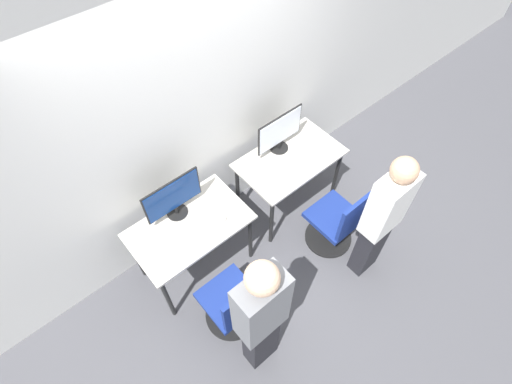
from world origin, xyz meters
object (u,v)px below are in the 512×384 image
keyboard_right (295,161)px  person_left (261,317)px  keyboard_left (197,235)px  mouse_left (222,217)px  office_chair_right (337,223)px  monitor_right (280,132)px  monitor_left (173,198)px  person_right (382,217)px  mouse_right (316,149)px  office_chair_left (234,305)px

keyboard_right → person_left: bearing=-142.7°
keyboard_left → mouse_left: (0.26, 0.00, 0.01)m
office_chair_right → keyboard_left: bearing=155.3°
keyboard_left → monitor_right: size_ratio=0.72×
monitor_right → keyboard_right: (0.00, -0.23, -0.21)m
keyboard_left → person_left: 0.92m
monitor_left → mouse_left: monitor_left is taller
monitor_right → office_chair_right: 1.04m
office_chair_right → person_right: 0.62m
keyboard_right → person_right: person_right is taller
monitor_left → keyboard_right: 1.23m
mouse_left → mouse_right: size_ratio=1.00×
monitor_left → mouse_left: size_ratio=5.86×
mouse_right → person_right: person_right is taller
monitor_right → keyboard_right: size_ratio=1.39×
keyboard_left → mouse_right: size_ratio=4.22×
office_chair_left → office_chair_right: (1.27, -0.01, 0.00)m
keyboard_right → office_chair_right: bearing=-88.4°
mouse_right → keyboard_right: bearing=175.2°
mouse_left → office_chair_right: office_chair_right is taller
keyboard_right → mouse_right: (0.26, -0.02, 0.01)m
mouse_right → mouse_left: bearing=-178.3°
office_chair_left → person_left: (-0.02, -0.37, 0.54)m
monitor_right → person_right: size_ratio=0.34×
person_left → monitor_right: bearing=43.3°
keyboard_left → office_chair_left: size_ratio=0.44×
mouse_left → monitor_right: bearing=17.4°
keyboard_left → keyboard_right: same height
monitor_left → monitor_right: (1.19, -0.01, 0.00)m
monitor_left → person_left: bearing=-94.0°
keyboard_left → person_right: size_ratio=0.24×
keyboard_left → office_chair_left: (-0.07, -0.54, -0.39)m
monitor_right → office_chair_right: size_ratio=0.60×
person_left → person_right: bearing=-0.5°
keyboard_left → person_left: size_ratio=0.23×
office_chair_left → mouse_right: (1.52, 0.58, 0.40)m
mouse_right → monitor_right: bearing=136.0°
mouse_right → office_chair_right: size_ratio=0.10×
monitor_left → mouse_right: 1.49m
keyboard_right → person_right: (0.05, -0.98, 0.10)m
mouse_left → keyboard_right: (0.93, 0.06, -0.01)m
monitor_right → monitor_left: bearing=179.6°
keyboard_right → office_chair_right: office_chair_right is taller
person_left → keyboard_right: bearing=37.3°
person_right → office_chair_right: bearing=95.6°
person_right → keyboard_left: bearing=143.4°
keyboard_right → mouse_right: bearing=-4.8°
monitor_right → office_chair_right: bearing=-88.8°
keyboard_right → mouse_right: mouse_right is taller
person_left → keyboard_left: bearing=84.7°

